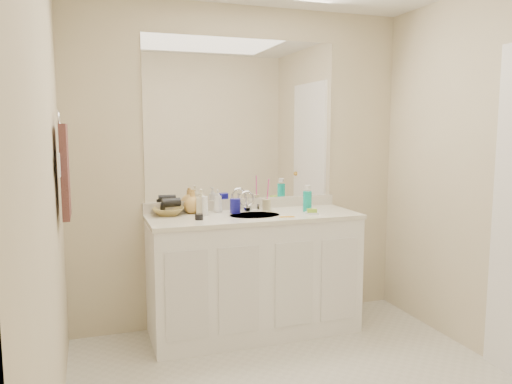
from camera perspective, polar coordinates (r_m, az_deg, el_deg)
name	(u,v)px	position (r m, az deg, el deg)	size (l,w,h in m)	color
wall_back	(242,167)	(3.82, -1.57, 2.82)	(2.60, 0.02, 2.40)	beige
wall_left	(47,197)	(2.36, -22.81, -0.58)	(0.02, 2.60, 2.40)	beige
wall_right	(511,178)	(3.38, 27.17, 1.42)	(0.02, 2.60, 2.40)	beige
vanity_cabinet	(254,276)	(3.71, -0.25, -9.53)	(1.50, 0.55, 0.85)	white
countertop	(254,217)	(3.60, -0.26, -2.82)	(1.52, 0.57, 0.03)	white
backsplash	(243,204)	(3.84, -1.49, -1.36)	(1.52, 0.03, 0.08)	silver
sink_basin	(255,217)	(3.59, -0.15, -2.83)	(0.37, 0.37, 0.02)	beige
faucet	(247,204)	(3.74, -1.04, -1.35)	(0.02, 0.02, 0.11)	silver
mirror	(242,120)	(3.80, -1.56, 8.23)	(1.48, 0.01, 1.20)	white
blue_mug	(235,206)	(3.66, -2.39, -1.60)	(0.08, 0.08, 0.11)	#15148C
tan_cup	(267,205)	(3.76, 1.21, -1.49)	(0.06, 0.06, 0.09)	#C7BC8C
toothbrush	(268,191)	(3.75, 1.36, 0.13)	(0.01, 0.01, 0.18)	#F23FA2
mouthwash_bottle	(307,201)	(3.74, 5.89, -1.06)	(0.06, 0.06, 0.15)	#0EAE9C
soap_dish	(312,213)	(3.65, 6.40, -2.41)	(0.10, 0.08, 0.01)	white
green_soap	(312,211)	(3.65, 6.40, -2.12)	(0.07, 0.05, 0.03)	#90C730
orange_comb	(287,217)	(3.51, 3.53, -2.84)	(0.11, 0.02, 0.00)	#F0A219
dark_jar	(199,217)	(3.42, -6.53, -2.84)	(0.06, 0.06, 0.04)	black
extra_white_bottle	(205,206)	(3.57, -5.87, -1.60)	(0.04, 0.04, 0.14)	white
soap_bottle_white	(218,201)	(3.70, -4.40, -1.02)	(0.06, 0.07, 0.17)	white
soap_bottle_cream	(202,201)	(3.64, -6.22, -1.08)	(0.08, 0.08, 0.18)	beige
soap_bottle_yellow	(193,201)	(3.68, -7.27, -1.08)	(0.13, 0.13, 0.17)	#DEAC56
wicker_basket	(168,211)	(3.63, -9.98, -2.19)	(0.22, 0.22, 0.05)	olive
hair_dryer	(171,203)	(3.62, -9.68, -1.20)	(0.07, 0.07, 0.13)	black
towel_ring	(59,119)	(3.12, -21.62, 7.72)	(0.11, 0.11, 0.01)	silver
hand_towel	(65,171)	(3.13, -20.99, 2.24)	(0.04, 0.32, 0.55)	#3B211F
switch_plate	(59,165)	(2.92, -21.60, 2.87)	(0.01, 0.09, 0.13)	white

